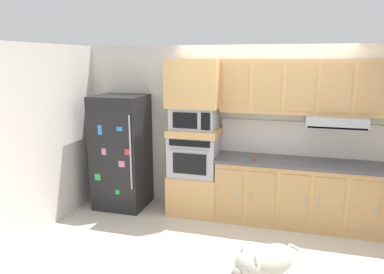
{
  "coord_description": "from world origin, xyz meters",
  "views": [
    {
      "loc": [
        0.4,
        -4.19,
        2.3
      ],
      "look_at": [
        -0.82,
        0.19,
        1.3
      ],
      "focal_mm": 33.18,
      "sensor_mm": 36.0,
      "label": 1
    }
  ],
  "objects_px": {
    "microwave": "(195,118)",
    "dog": "(267,264)",
    "refrigerator": "(122,152)",
    "screwdriver": "(255,159)",
    "built_in_oven": "(195,155)"
  },
  "relations": [
    {
      "from": "refrigerator",
      "to": "dog",
      "type": "relative_size",
      "value": 2.28
    },
    {
      "from": "built_in_oven",
      "to": "screwdriver",
      "type": "bearing_deg",
      "value": -8.12
    },
    {
      "from": "screwdriver",
      "to": "built_in_oven",
      "type": "bearing_deg",
      "value": 171.88
    },
    {
      "from": "built_in_oven",
      "to": "dog",
      "type": "distance_m",
      "value": 2.28
    },
    {
      "from": "built_in_oven",
      "to": "microwave",
      "type": "distance_m",
      "value": 0.56
    },
    {
      "from": "screwdriver",
      "to": "dog",
      "type": "relative_size",
      "value": 0.17
    },
    {
      "from": "refrigerator",
      "to": "screwdriver",
      "type": "bearing_deg",
      "value": -1.71
    },
    {
      "from": "refrigerator",
      "to": "built_in_oven",
      "type": "relative_size",
      "value": 2.51
    },
    {
      "from": "refrigerator",
      "to": "dog",
      "type": "bearing_deg",
      "value": -37.27
    },
    {
      "from": "built_in_oven",
      "to": "dog",
      "type": "xyz_separation_m",
      "value": [
        1.21,
        -1.87,
        -0.47
      ]
    },
    {
      "from": "microwave",
      "to": "screwdriver",
      "type": "xyz_separation_m",
      "value": [
        0.91,
        -0.13,
        -0.53
      ]
    },
    {
      "from": "microwave",
      "to": "dog",
      "type": "distance_m",
      "value": 2.46
    },
    {
      "from": "dog",
      "to": "built_in_oven",
      "type": "bearing_deg",
      "value": -109.36
    },
    {
      "from": "built_in_oven",
      "to": "dog",
      "type": "relative_size",
      "value": 0.91
    },
    {
      "from": "microwave",
      "to": "dog",
      "type": "xyz_separation_m",
      "value": [
        1.21,
        -1.87,
        -1.03
      ]
    }
  ]
}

